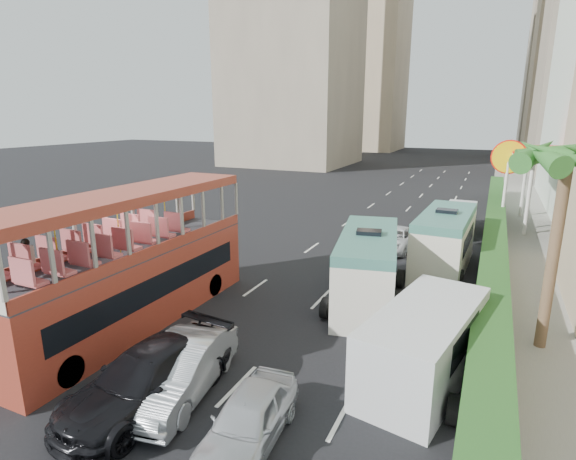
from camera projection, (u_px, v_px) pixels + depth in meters
The scene contains 17 objects.
ground_plane at pixel (279, 357), 14.74m from camera, with size 200.00×200.00×0.00m, color black.
double_decker_bus at pixel (132, 260), 16.52m from camera, with size 2.50×11.00×5.06m, color #9B3523.
car_silver_lane_a at pixel (183, 393), 12.81m from camera, with size 1.62×4.65×1.53m, color silver.
car_silver_lane_b at pixel (249, 442), 10.89m from camera, with size 1.53×3.80×1.30m, color silver.
car_black at pixel (150, 403), 12.37m from camera, with size 2.20×5.42×1.57m, color black.
van_asset at pixel (394, 249), 26.50m from camera, with size 2.10×4.56×1.27m, color silver.
minibus_near at pixel (367, 268), 18.72m from camera, with size 2.23×6.70×2.97m, color silver.
minibus_far at pixel (444, 241), 22.68m from camera, with size 2.24×6.72×2.98m, color silver.
panel_van_near at pixel (425, 344), 13.26m from camera, with size 2.25×5.62×2.25m, color silver.
panel_van_far at pixel (459, 219), 30.03m from camera, with size 1.83×4.58×1.83m, color silver.
sidewalk at pixel (535, 221), 33.11m from camera, with size 6.00×120.00×0.18m, color #99968C.
kerb_wall at pixel (493, 248), 24.40m from camera, with size 0.30×44.00×1.00m, color silver.
hedge at pixel (495, 233), 24.19m from camera, with size 1.10×44.00×0.70m, color #2D6626.
palm_tree at pixel (553, 255), 14.28m from camera, with size 0.36×0.36×6.40m, color brown.
shell_station at pixel (560, 190), 30.28m from camera, with size 6.50×8.00×5.50m, color silver.
tower_far_b at pixel (565, 54), 94.48m from camera, with size 14.00×14.00×40.00m, color gray.
tower_left_b at pixel (367, 42), 97.12m from camera, with size 16.00×16.00×46.00m, color tan.
Camera 1 is at (5.78, -11.91, 7.71)m, focal length 28.00 mm.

